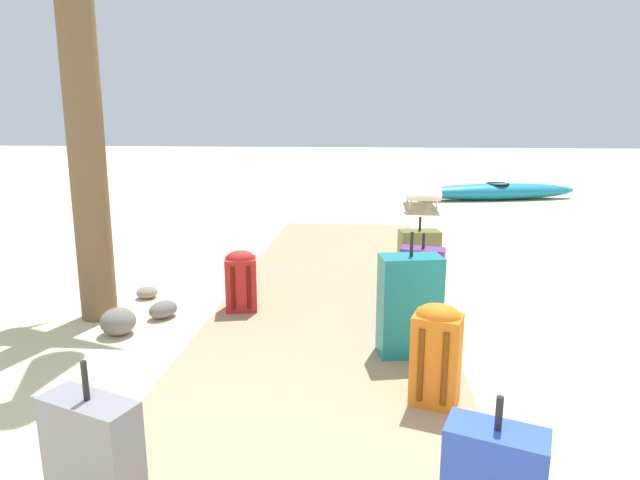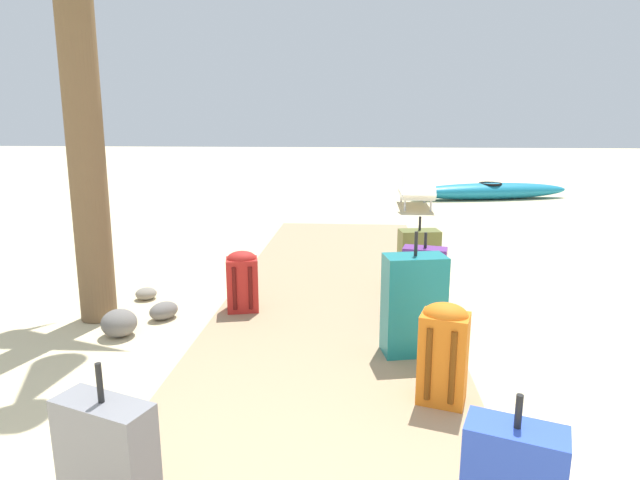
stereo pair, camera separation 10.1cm
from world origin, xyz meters
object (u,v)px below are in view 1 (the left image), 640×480
at_px(suitcase_grey, 94,460).
at_px(suitcase_olive, 418,261).
at_px(backpack_orange, 436,352).
at_px(suitcase_purple, 422,286).
at_px(backpack_red, 241,279).
at_px(suitcase_teal, 409,305).
at_px(lounge_chair, 422,191).
at_px(kayak, 497,191).

xyz_separation_m(suitcase_grey, suitcase_olive, (1.54, 3.12, 0.03)).
height_order(backpack_orange, suitcase_olive, suitcase_olive).
height_order(suitcase_purple, backpack_red, suitcase_purple).
distance_m(suitcase_teal, lounge_chair, 6.88).
distance_m(suitcase_purple, lounge_chair, 6.27).
bearing_deg(suitcase_olive, backpack_red, -156.68).
height_order(backpack_orange, suitcase_teal, suitcase_teal).
distance_m(suitcase_grey, lounge_chair, 8.80).
xyz_separation_m(backpack_orange, backpack_red, (-1.47, 1.40, -0.04)).
relative_size(suitcase_olive, suitcase_teal, 0.83).
height_order(suitcase_olive, kayak, suitcase_olive).
height_order(backpack_red, suitcase_olive, suitcase_olive).
xyz_separation_m(backpack_orange, kayak, (2.31, 8.80, -0.21)).
relative_size(lounge_chair, kayak, 0.43).
distance_m(suitcase_grey, kayak, 10.55).
bearing_deg(kayak, suitcase_teal, -106.52).
height_order(suitcase_grey, backpack_red, suitcase_grey).
bearing_deg(backpack_orange, suitcase_grey, -144.25).
bearing_deg(suitcase_olive, kayak, 71.65).
xyz_separation_m(suitcase_purple, backpack_red, (-1.50, 0.14, -0.03)).
xyz_separation_m(suitcase_grey, backpack_red, (-0.01, 2.46, 0.01)).
bearing_deg(kayak, backpack_red, -117.05).
xyz_separation_m(suitcase_grey, suitcase_purple, (1.49, 2.31, 0.04)).
distance_m(suitcase_olive, kayak, 7.10).
distance_m(backpack_orange, suitcase_purple, 1.26).
height_order(suitcase_purple, lounge_chair, suitcase_purple).
bearing_deg(suitcase_grey, suitcase_purple, 57.12).
xyz_separation_m(backpack_orange, suitcase_grey, (-1.46, -1.05, -0.05)).
relative_size(suitcase_purple, suitcase_teal, 0.85).
height_order(lounge_chair, kayak, lounge_chair).
distance_m(backpack_orange, suitcase_olive, 2.07).
xyz_separation_m(suitcase_purple, lounge_chair, (0.57, 6.24, -0.06)).
xyz_separation_m(suitcase_teal, lounge_chair, (0.71, 6.84, -0.10)).
bearing_deg(lounge_chair, suitcase_purple, -95.22).
bearing_deg(suitcase_grey, suitcase_olive, 63.77).
xyz_separation_m(suitcase_grey, kayak, (3.77, 9.86, -0.17)).
height_order(backpack_orange, suitcase_purple, suitcase_purple).
relative_size(suitcase_purple, suitcase_olive, 1.03).
height_order(suitcase_teal, lounge_chair, suitcase_teal).
height_order(suitcase_olive, lounge_chair, suitcase_olive).
bearing_deg(backpack_red, suitcase_grey, -89.88).
relative_size(suitcase_purple, backpack_red, 1.41).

